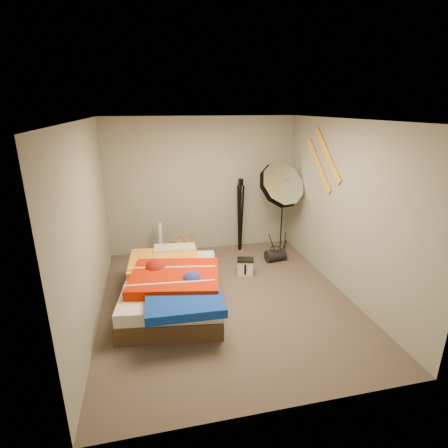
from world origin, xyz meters
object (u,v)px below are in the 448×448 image
object	(u,v)px
bed	(173,286)
camera_tripod	(240,210)
tote_bag	(183,250)
camera_case	(245,267)
photo_umbrella	(280,186)
wrapping_roll	(160,241)
duffel_bag	(275,255)

from	to	relation	value
bed	camera_tripod	size ratio (longest dim) A/B	1.49
tote_bag	bed	distance (m)	1.50
camera_case	tote_bag	bearing A→B (deg)	154.09
tote_bag	photo_umbrella	world-z (taller)	photo_umbrella
wrapping_roll	bed	size ratio (longest dim) A/B	0.32
camera_case	photo_umbrella	distance (m)	1.61
photo_umbrella	camera_tripod	bearing A→B (deg)	152.96
bed	tote_bag	bearing A→B (deg)	78.44
photo_umbrella	duffel_bag	bearing A→B (deg)	-115.05
wrapping_roll	camera_case	distance (m)	1.66
camera_case	camera_tripod	world-z (taller)	camera_tripod
duffel_bag	photo_umbrella	size ratio (longest dim) A/B	0.19
bed	camera_tripod	distance (m)	2.27
camera_case	photo_umbrella	xyz separation A→B (m)	(0.83, 0.71, 1.18)
duffel_bag	photo_umbrella	world-z (taller)	photo_umbrella
tote_bag	camera_case	size ratio (longest dim) A/B	1.51
tote_bag	bed	xyz separation A→B (m)	(-0.30, -1.47, 0.08)
camera_tripod	photo_umbrella	bearing A→B (deg)	-27.04
tote_bag	wrapping_roll	size ratio (longest dim) A/B	0.57
bed	camera_tripod	xyz separation A→B (m)	(1.43, 1.68, 0.53)
wrapping_roll	photo_umbrella	distance (m)	2.38
photo_umbrella	bed	bearing A→B (deg)	-146.69
camera_case	wrapping_roll	bearing A→B (deg)	159.03
camera_case	photo_umbrella	world-z (taller)	photo_umbrella
photo_umbrella	camera_tripod	size ratio (longest dim) A/B	1.30
duffel_bag	tote_bag	bearing A→B (deg)	157.24
wrapping_roll	tote_bag	bearing A→B (deg)	-21.47
tote_bag	bed	bearing A→B (deg)	-120.72
bed	camera_tripod	world-z (taller)	camera_tripod
duffel_bag	wrapping_roll	bearing A→B (deg)	155.90
tote_bag	bed	size ratio (longest dim) A/B	0.18
camera_case	duffel_bag	bearing A→B (deg)	45.45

